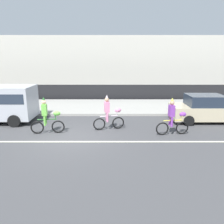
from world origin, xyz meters
name	(u,v)px	position (x,y,z in m)	size (l,w,h in m)	color
ground_plane	(71,138)	(0.00, 0.00, 0.00)	(80.00, 80.00, 0.00)	#424244
road_centre_line	(69,142)	(0.00, -0.50, 0.00)	(36.00, 0.14, 0.01)	beige
sidewalk_curb	(86,106)	(0.00, 6.50, 0.07)	(60.00, 5.00, 0.15)	#9E9B93
fence_line	(90,92)	(0.00, 9.40, 0.70)	(40.00, 0.08, 1.40)	black
building_backdrop	(105,63)	(1.12, 18.00, 3.00)	(28.00, 8.00, 6.01)	beige
parade_cyclist_lime	(48,118)	(-1.23, 0.66, 0.84)	(1.72, 0.51, 1.92)	black
parade_cyclist_pink	(110,114)	(1.92, 1.29, 0.84)	(1.69, 0.56, 1.92)	black
parade_cyclist_purple	(174,119)	(5.15, 0.47, 0.84)	(1.72, 0.51, 1.92)	black
parked_car_beige	(206,109)	(7.72, 2.79, 0.78)	(4.10, 1.92, 1.64)	beige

